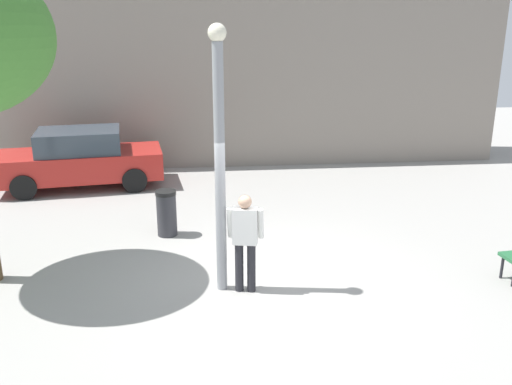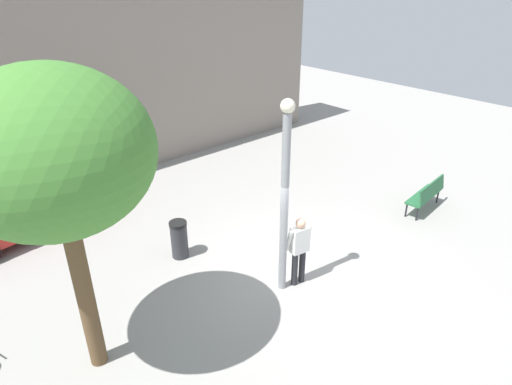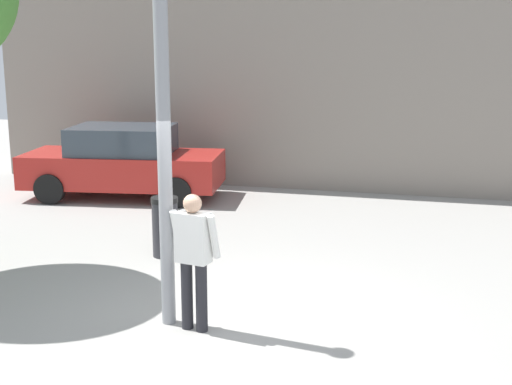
# 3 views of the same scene
# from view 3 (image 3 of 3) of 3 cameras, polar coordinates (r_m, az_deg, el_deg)

# --- Properties ---
(ground_plane) EXTENTS (36.00, 36.00, 0.00)m
(ground_plane) POSITION_cam_3_polar(r_m,az_deg,el_deg) (8.91, -1.84, -10.33)
(ground_plane) COLOR gray
(building_facade) EXTENTS (16.24, 2.00, 6.22)m
(building_facade) POSITION_cam_3_polar(r_m,az_deg,el_deg) (16.76, 6.62, 11.29)
(building_facade) COLOR gray
(building_facade) RESTS_ON ground_plane
(lamppost) EXTENTS (0.28, 0.28, 4.27)m
(lamppost) POSITION_cam_3_polar(r_m,az_deg,el_deg) (8.33, -7.42, 4.72)
(lamppost) COLOR gray
(lamppost) RESTS_ON ground_plane
(person_by_lamppost) EXTENTS (0.62, 0.37, 1.67)m
(person_by_lamppost) POSITION_cam_3_polar(r_m,az_deg,el_deg) (8.39, -5.04, -4.83)
(person_by_lamppost) COLOR #232328
(person_by_lamppost) RESTS_ON ground_plane
(parked_car_red) EXTENTS (4.39, 2.25, 1.55)m
(parked_car_red) POSITION_cam_3_polar(r_m,az_deg,el_deg) (15.59, -10.62, 2.43)
(parked_car_red) COLOR #AD231E
(parked_car_red) RESTS_ON ground_plane
(trash_bin) EXTENTS (0.43, 0.43, 0.96)m
(trash_bin) POSITION_cam_3_polar(r_m,az_deg,el_deg) (11.37, -7.32, -2.73)
(trash_bin) COLOR #2D2D33
(trash_bin) RESTS_ON ground_plane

